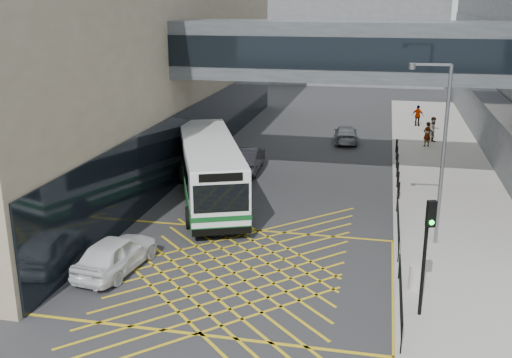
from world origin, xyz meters
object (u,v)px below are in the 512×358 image
Objects in this scene: car_white at (116,253)px; litter_bin at (416,278)px; street_lamp at (440,144)px; pedestrian_b at (433,130)px; bus at (209,168)px; car_dark at (247,159)px; traffic_light at (427,242)px; car_silver at (346,133)px; pedestrian_c at (418,116)px; pedestrian_a at (427,134)px.

car_white reaches higher than litter_bin.
street_lamp is 4.14× the size of pedestrian_b.
car_dark is at bearing 62.17° from bus.
car_dark is (0.65, 5.75, -0.96)m from bus.
street_lamp is (10.28, -9.63, 3.69)m from car_dark.
car_dark is 1.21× the size of traffic_light.
car_dark is (1.78, 14.70, 0.03)m from car_white.
car_white is 24.80m from car_silver.
bus reaches higher than pedestrian_b.
pedestrian_b reaches higher than pedestrian_c.
car_white is 2.52× the size of pedestrian_b.
street_lamp is at bearing 110.88° from pedestrian_c.
car_white is 26.31m from pedestrian_a.
pedestrian_a is at bearing -139.65° from pedestrian_b.
pedestrian_c is at bearing 87.58° from litter_bin.
traffic_light is 4.31× the size of litter_bin.
pedestrian_a reaches higher than car_white.
bus is 1.54× the size of street_lamp.
pedestrian_a is at bearing 86.00° from litter_bin.
litter_bin is (11.24, 0.49, -0.10)m from car_white.
car_dark is at bearing -1.90° from pedestrian_a.
pedestrian_a reaches higher than car_silver.
car_dark is 2.87× the size of pedestrian_c.
pedestrian_c is at bearing 68.70° from traffic_light.
litter_bin is at bearing 109.47° from pedestrian_c.
pedestrian_b is 5.71m from pedestrian_c.
pedestrian_c is (10.72, 15.40, 0.24)m from car_dark.
car_white is at bearing -148.78° from pedestrian_b.
bus is 16.01m from car_silver.
street_lamp reaches higher than traffic_light.
bus is 13.23m from litter_bin.
traffic_light is at bearing 117.56° from car_dark.
pedestrian_b is at bearing 66.38° from traffic_light.
traffic_light is 24.47m from pedestrian_a.
car_silver is at bearing 156.27° from pedestrian_b.
litter_bin is 0.54× the size of pedestrian_a.
bus reaches higher than litter_bin.
traffic_light is 2.21× the size of pedestrian_b.
pedestrian_b is (2.01, 25.83, -1.71)m from traffic_light.
car_white is 0.61× the size of street_lamp.
pedestrian_c is (12.50, 30.10, 0.28)m from car_white.
pedestrian_a is 7.13m from pedestrian_c.
car_silver is at bearing 100.43° from street_lamp.
bus is 11.91m from street_lamp.
street_lamp is at bearing -123.95° from pedestrian_b.
street_lamp is at bearing 79.93° from litter_bin.
car_silver is 6.25m from pedestrian_b.
pedestrian_c is (-0.32, 7.12, -0.02)m from pedestrian_a.
litter_bin is at bearing -125.16° from pedestrian_b.
car_white is at bearing -161.52° from street_lamp.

